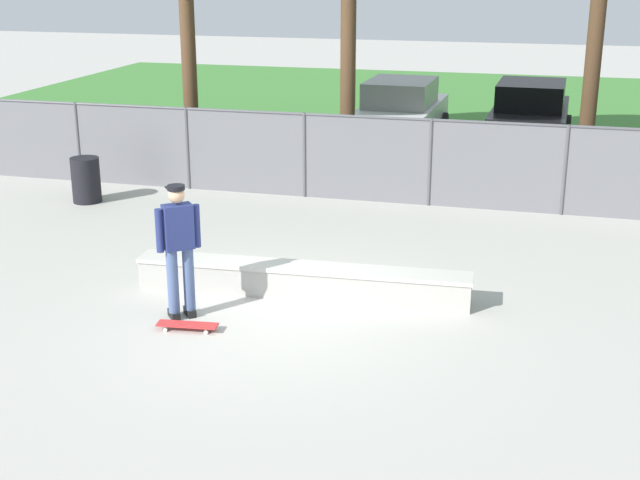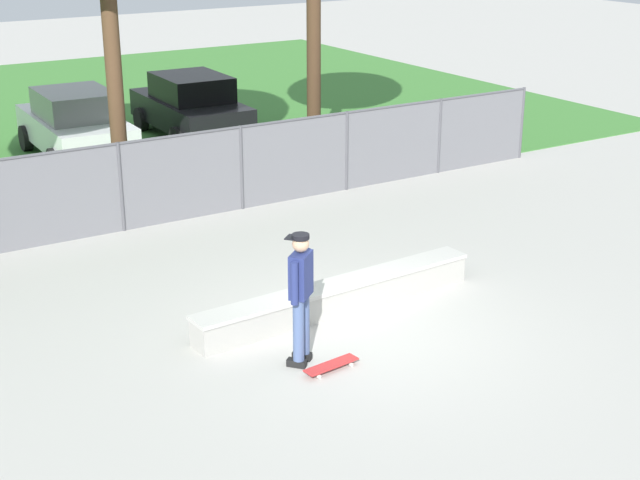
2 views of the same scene
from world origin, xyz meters
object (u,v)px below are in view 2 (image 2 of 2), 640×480
object	(u,v)px
skateboarder	(301,292)
car_black	(191,106)
concrete_ledge	(338,297)
car_white	(76,124)
skateboard	(331,365)

from	to	relation	value
skateboarder	car_black	bearing A→B (deg)	71.73
concrete_ledge	car_white	world-z (taller)	car_white
skateboarder	skateboard	size ratio (longest dim) A/B	2.25
concrete_ledge	skateboard	bearing A→B (deg)	-125.60
concrete_ledge	car_white	xyz separation A→B (m)	(-0.45, 10.81, 0.61)
skateboard	concrete_ledge	bearing A→B (deg)	54.40
skateboarder	car_white	size ratio (longest dim) A/B	0.43
skateboarder	skateboard	xyz separation A→B (m)	(0.23, -0.38, -0.96)
car_white	concrete_ledge	bearing A→B (deg)	-87.64
concrete_ledge	skateboarder	xyz separation A→B (m)	(-1.34, -1.17, 0.80)
concrete_ledge	car_black	xyz separation A→B (m)	(2.77, 11.28, 0.61)
skateboarder	skateboard	world-z (taller)	skateboarder
skateboard	car_black	world-z (taller)	car_black
skateboard	skateboarder	bearing A→B (deg)	121.40
car_white	skateboard	bearing A→B (deg)	-93.08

